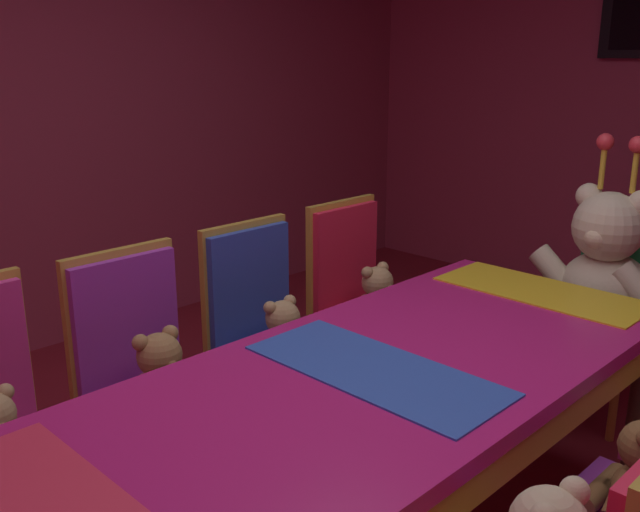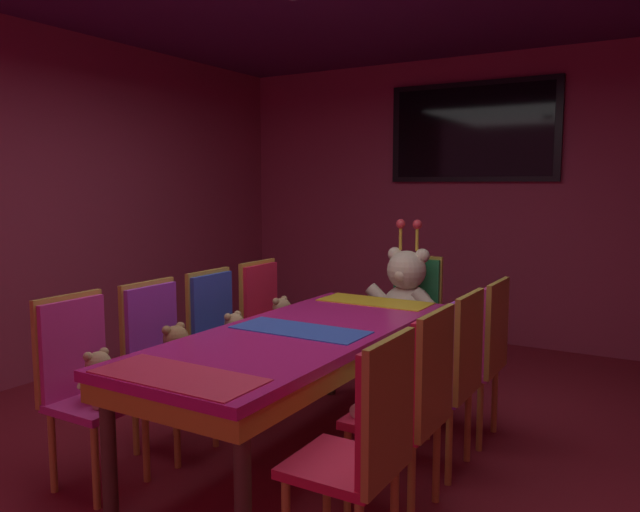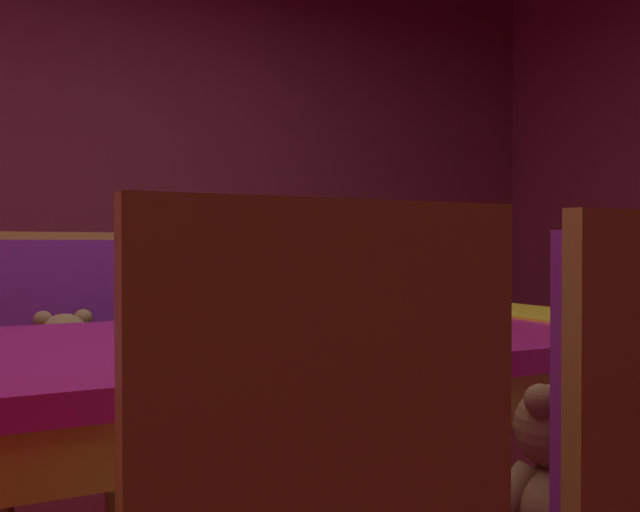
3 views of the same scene
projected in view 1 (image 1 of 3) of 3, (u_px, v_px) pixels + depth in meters
The scene contains 10 objects.
banquet_table at pixel (374, 398), 2.03m from camera, with size 0.90×2.27×0.75m.
chair_left_1 at pixel (138, 364), 2.39m from camera, with size 0.42×0.41×0.98m.
teddy_left_1 at pixel (162, 381), 2.29m from camera, with size 0.24×0.31×0.30m.
chair_left_2 at pixel (259, 322), 2.76m from camera, with size 0.42×0.41×0.98m.
teddy_left_2 at pixel (284, 338), 2.67m from camera, with size 0.22×0.28×0.27m.
chair_left_3 at pixel (353, 289), 3.15m from camera, with size 0.42×0.41×0.98m.
teddy_left_3 at pixel (378, 300), 3.06m from camera, with size 0.23×0.29×0.28m.
teddy_right_2 at pixel (640, 474), 1.80m from camera, with size 0.22×0.29×0.27m.
throne_chair at pixel (616, 285), 3.19m from camera, with size 0.41×0.42×0.98m.
king_teddy_bear at pixel (603, 267), 3.05m from camera, with size 0.64×0.50×0.82m.
Camera 1 is at (1.18, -1.42, 1.61)m, focal length 39.78 mm.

